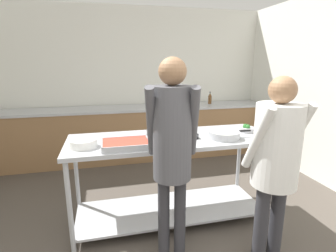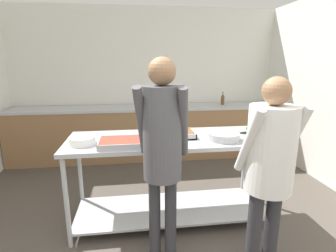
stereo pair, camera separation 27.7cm
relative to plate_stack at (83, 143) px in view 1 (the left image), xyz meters
The scene contains 11 objects.
wall_rear 2.62m from the plate_stack, 72.67° to the left, with size 4.90×0.06×2.65m.
back_counter 2.30m from the plate_stack, 69.86° to the left, with size 4.74×0.65×0.93m.
serving_counter 0.92m from the plate_stack, ahead, with size 2.08×0.76×0.94m.
plate_stack is the anchor object (origin of this frame).
serving_tray_vegetables 0.39m from the plate_stack, 12.02° to the right, with size 0.44×0.32×0.05m.
serving_tray_roast 0.89m from the plate_stack, ahead, with size 0.48×0.30×0.05m.
sauce_pan 1.39m from the plate_stack, ahead, with size 0.46×0.32×0.07m.
broccoli_bowl 1.74m from the plate_stack, ahead, with size 0.18×0.18×0.09m.
guest_serving_left 0.89m from the plate_stack, 36.82° to the right, with size 0.46×0.41×1.74m.
guest_serving_right 1.67m from the plate_stack, 25.04° to the right, with size 0.49×0.36×1.60m.
water_bottle 3.01m from the plate_stack, 45.01° to the left, with size 0.06×0.06×0.23m.
Camera 1 is at (-0.56, -0.76, 1.71)m, focal length 28.00 mm.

